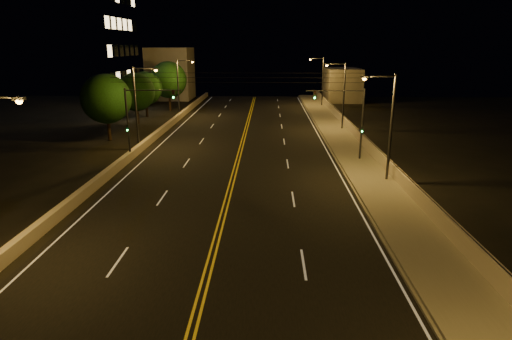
{
  "coord_description": "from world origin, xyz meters",
  "views": [
    {
      "loc": [
        2.74,
        -7.96,
        10.13
      ],
      "look_at": [
        2.0,
        18.0,
        2.5
      ],
      "focal_mm": 30.0,
      "sensor_mm": 36.0,
      "label": 1
    }
  ],
  "objects_px": {
    "traffic_signal_right": "(351,117)",
    "building_tower": "(39,11)",
    "streetlight_5": "(139,102)",
    "tree_1": "(136,92)",
    "streetlight_2": "(342,92)",
    "tree_2": "(145,88)",
    "streetlight_6": "(180,84)",
    "streetlight_3": "(321,78)",
    "traffic_signal_left": "(138,116)",
    "streetlight_1": "(387,121)",
    "tree_3": "(169,80)",
    "tree_0": "(106,99)"
  },
  "relations": [
    {
      "from": "tree_2",
      "to": "streetlight_6",
      "type": "bearing_deg",
      "value": -0.81
    },
    {
      "from": "tree_2",
      "to": "tree_3",
      "type": "relative_size",
      "value": 0.84
    },
    {
      "from": "traffic_signal_right",
      "to": "tree_1",
      "type": "xyz_separation_m",
      "value": [
        -24.55,
        18.22,
        0.14
      ]
    },
    {
      "from": "streetlight_1",
      "to": "streetlight_3",
      "type": "height_order",
      "value": "same"
    },
    {
      "from": "traffic_signal_right",
      "to": "tree_2",
      "type": "bearing_deg",
      "value": 135.7
    },
    {
      "from": "tree_1",
      "to": "tree_2",
      "type": "xyz_separation_m",
      "value": [
        -0.49,
        6.22,
        -0.13
      ]
    },
    {
      "from": "streetlight_3",
      "to": "tree_3",
      "type": "height_order",
      "value": "streetlight_3"
    },
    {
      "from": "streetlight_6",
      "to": "traffic_signal_left",
      "type": "relative_size",
      "value": 1.25
    },
    {
      "from": "streetlight_3",
      "to": "traffic_signal_right",
      "type": "bearing_deg",
      "value": -92.35
    },
    {
      "from": "streetlight_2",
      "to": "tree_1",
      "type": "bearing_deg",
      "value": 171.86
    },
    {
      "from": "streetlight_5",
      "to": "streetlight_6",
      "type": "height_order",
      "value": "same"
    },
    {
      "from": "traffic_signal_left",
      "to": "tree_0",
      "type": "relative_size",
      "value": 0.9
    },
    {
      "from": "traffic_signal_right",
      "to": "tree_2",
      "type": "distance_m",
      "value": 34.99
    },
    {
      "from": "streetlight_5",
      "to": "tree_1",
      "type": "xyz_separation_m",
      "value": [
        -4.62,
        14.22,
        -0.53
      ]
    },
    {
      "from": "building_tower",
      "to": "tree_0",
      "type": "bearing_deg",
      "value": -50.17
    },
    {
      "from": "streetlight_5",
      "to": "tree_2",
      "type": "height_order",
      "value": "streetlight_5"
    },
    {
      "from": "tree_1",
      "to": "tree_2",
      "type": "distance_m",
      "value": 6.24
    },
    {
      "from": "tree_0",
      "to": "streetlight_1",
      "type": "bearing_deg",
      "value": -28.73
    },
    {
      "from": "tree_2",
      "to": "tree_3",
      "type": "xyz_separation_m",
      "value": [
        2.11,
        5.8,
        0.75
      ]
    },
    {
      "from": "streetlight_2",
      "to": "traffic_signal_right",
      "type": "bearing_deg",
      "value": -95.72
    },
    {
      "from": "streetlight_6",
      "to": "traffic_signal_left",
      "type": "height_order",
      "value": "streetlight_6"
    },
    {
      "from": "streetlight_5",
      "to": "streetlight_6",
      "type": "distance_m",
      "value": 20.36
    },
    {
      "from": "traffic_signal_right",
      "to": "tree_3",
      "type": "height_order",
      "value": "tree_3"
    },
    {
      "from": "streetlight_1",
      "to": "streetlight_5",
      "type": "height_order",
      "value": "same"
    },
    {
      "from": "streetlight_5",
      "to": "building_tower",
      "type": "height_order",
      "value": "building_tower"
    },
    {
      "from": "streetlight_1",
      "to": "streetlight_5",
      "type": "relative_size",
      "value": 1.0
    },
    {
      "from": "traffic_signal_right",
      "to": "building_tower",
      "type": "distance_m",
      "value": 50.01
    },
    {
      "from": "streetlight_1",
      "to": "tree_3",
      "type": "height_order",
      "value": "streetlight_1"
    },
    {
      "from": "streetlight_1",
      "to": "tree_2",
      "type": "xyz_separation_m",
      "value": [
        -26.49,
        30.54,
        -0.66
      ]
    },
    {
      "from": "streetlight_1",
      "to": "tree_3",
      "type": "relative_size",
      "value": 1.06
    },
    {
      "from": "traffic_signal_left",
      "to": "tree_2",
      "type": "distance_m",
      "value": 25.2
    },
    {
      "from": "streetlight_2",
      "to": "tree_1",
      "type": "distance_m",
      "value": 26.27
    },
    {
      "from": "tree_1",
      "to": "tree_2",
      "type": "height_order",
      "value": "tree_1"
    },
    {
      "from": "building_tower",
      "to": "tree_0",
      "type": "relative_size",
      "value": 4.27
    },
    {
      "from": "streetlight_6",
      "to": "tree_2",
      "type": "relative_size",
      "value": 1.25
    },
    {
      "from": "streetlight_6",
      "to": "tree_2",
      "type": "bearing_deg",
      "value": 179.19
    },
    {
      "from": "streetlight_3",
      "to": "tree_3",
      "type": "bearing_deg",
      "value": -168.04
    },
    {
      "from": "streetlight_1",
      "to": "tree_3",
      "type": "bearing_deg",
      "value": 123.86
    },
    {
      "from": "tree_2",
      "to": "tree_1",
      "type": "bearing_deg",
      "value": -85.51
    },
    {
      "from": "building_tower",
      "to": "tree_2",
      "type": "xyz_separation_m",
      "value": [
        15.51,
        -2.79,
        -10.73
      ]
    },
    {
      "from": "streetlight_2",
      "to": "streetlight_6",
      "type": "distance_m",
      "value": 23.55
    },
    {
      "from": "streetlight_1",
      "to": "tree_0",
      "type": "bearing_deg",
      "value": 151.27
    },
    {
      "from": "traffic_signal_right",
      "to": "tree_0",
      "type": "height_order",
      "value": "tree_0"
    },
    {
      "from": "tree_1",
      "to": "tree_3",
      "type": "height_order",
      "value": "tree_3"
    },
    {
      "from": "streetlight_1",
      "to": "tree_1",
      "type": "distance_m",
      "value": 35.61
    },
    {
      "from": "traffic_signal_left",
      "to": "traffic_signal_right",
      "type": "bearing_deg",
      "value": 0.0
    },
    {
      "from": "streetlight_2",
      "to": "building_tower",
      "type": "height_order",
      "value": "building_tower"
    },
    {
      "from": "traffic_signal_left",
      "to": "tree_1",
      "type": "xyz_separation_m",
      "value": [
        -5.67,
        18.22,
        0.14
      ]
    },
    {
      "from": "streetlight_2",
      "to": "tree_2",
      "type": "xyz_separation_m",
      "value": [
        -26.49,
        9.93,
        -0.66
      ]
    },
    {
      "from": "streetlight_3",
      "to": "streetlight_5",
      "type": "bearing_deg",
      "value": -124.25
    }
  ]
}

